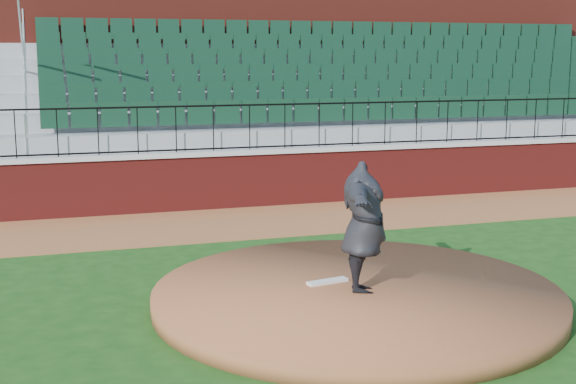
% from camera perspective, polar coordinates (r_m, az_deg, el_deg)
% --- Properties ---
extents(ground, '(90.00, 90.00, 0.00)m').
position_cam_1_polar(ground, '(11.09, 2.35, -7.93)').
color(ground, '#173F12').
rests_on(ground, ground).
extents(warning_track, '(34.00, 3.20, 0.01)m').
position_cam_1_polar(warning_track, '(16.10, -4.18, -2.22)').
color(warning_track, brown).
rests_on(warning_track, ground).
extents(field_wall, '(34.00, 0.35, 1.20)m').
position_cam_1_polar(field_wall, '(17.52, -5.42, 0.75)').
color(field_wall, maroon).
rests_on(field_wall, ground).
extents(wall_cap, '(34.00, 0.45, 0.10)m').
position_cam_1_polar(wall_cap, '(17.43, -5.45, 2.85)').
color(wall_cap, '#B7B7B7').
rests_on(wall_cap, field_wall).
extents(wall_railing, '(34.00, 0.05, 1.00)m').
position_cam_1_polar(wall_railing, '(17.37, -5.48, 4.66)').
color(wall_railing, black).
rests_on(wall_railing, wall_cap).
extents(seating_stands, '(34.00, 5.10, 4.60)m').
position_cam_1_polar(seating_stands, '(20.00, -7.16, 6.77)').
color(seating_stands, gray).
rests_on(seating_stands, ground).
extents(concourse_wall, '(34.00, 0.50, 5.50)m').
position_cam_1_polar(concourse_wall, '(22.73, -8.47, 8.26)').
color(concourse_wall, maroon).
rests_on(concourse_wall, ground).
extents(pitchers_mound, '(5.62, 5.62, 0.25)m').
position_cam_1_polar(pitchers_mound, '(10.88, 5.04, -7.63)').
color(pitchers_mound, brown).
rests_on(pitchers_mound, ground).
extents(pitching_rubber, '(0.62, 0.26, 0.04)m').
position_cam_1_polar(pitching_rubber, '(11.03, 2.91, -6.56)').
color(pitching_rubber, silver).
rests_on(pitching_rubber, pitchers_mound).
extents(pitcher, '(1.30, 2.27, 1.79)m').
position_cam_1_polar(pitcher, '(10.47, 5.55, -2.56)').
color(pitcher, black).
rests_on(pitcher, pitchers_mound).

